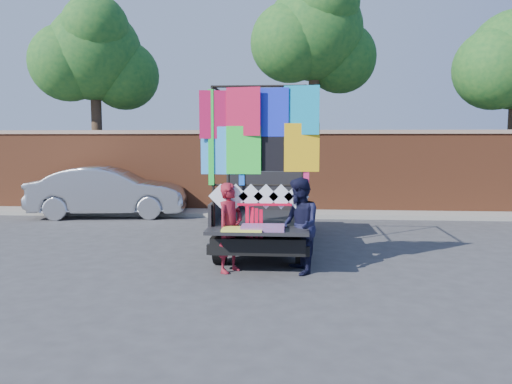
# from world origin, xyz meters

# --- Properties ---
(ground) EXTENTS (90.00, 90.00, 0.00)m
(ground) POSITION_xyz_m (0.00, 0.00, 0.00)
(ground) COLOR #38383A
(ground) RESTS_ON ground
(brick_wall) EXTENTS (30.00, 0.45, 2.61)m
(brick_wall) POSITION_xyz_m (0.00, 7.00, 1.33)
(brick_wall) COLOR brown
(brick_wall) RESTS_ON ground
(curb) EXTENTS (30.00, 1.20, 0.12)m
(curb) POSITION_xyz_m (0.00, 6.30, 0.06)
(curb) COLOR gray
(curb) RESTS_ON ground
(tree_left) EXTENTS (4.20, 3.30, 7.05)m
(tree_left) POSITION_xyz_m (-6.48, 8.12, 5.12)
(tree_left) COLOR #38281C
(tree_left) RESTS_ON ground
(tree_mid) EXTENTS (4.20, 3.30, 7.73)m
(tree_mid) POSITION_xyz_m (1.02, 8.12, 5.70)
(tree_mid) COLOR #38281C
(tree_mid) RESTS_ON ground
(pickup_truck) EXTENTS (2.04, 5.13, 3.23)m
(pickup_truck) POSITION_xyz_m (-0.25, 2.28, 0.82)
(pickup_truck) COLOR black
(pickup_truck) RESTS_ON ground
(sedan) EXTENTS (4.72, 2.20, 1.50)m
(sedan) POSITION_xyz_m (-5.18, 5.70, 0.75)
(sedan) COLOR #B0B2B7
(sedan) RESTS_ON ground
(woman) EXTENTS (0.62, 0.68, 1.57)m
(woman) POSITION_xyz_m (-0.74, -0.30, 0.78)
(woman) COLOR maroon
(woman) RESTS_ON ground
(man) EXTENTS (0.81, 0.94, 1.67)m
(man) POSITION_xyz_m (0.46, -0.30, 0.83)
(man) COLOR black
(man) RESTS_ON ground
(streamer_bundle) EXTENTS (0.94, 0.09, 0.65)m
(streamer_bundle) POSITION_xyz_m (-0.25, -0.31, 1.01)
(streamer_bundle) COLOR red
(streamer_bundle) RESTS_ON ground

